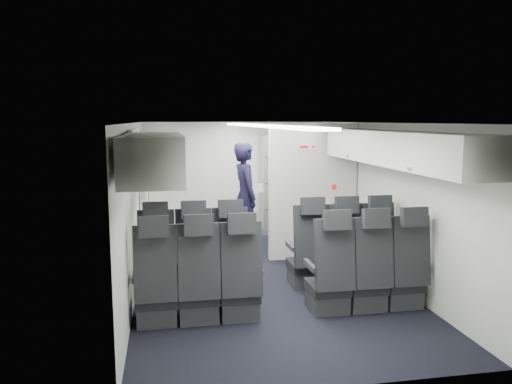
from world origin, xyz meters
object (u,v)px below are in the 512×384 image
object	(u,v)px
seat_row_front	(269,259)
seat_row_mid	(286,281)
flight_attendant	(245,196)
boarding_door	(144,196)
carry_on_bag	(159,149)
galley_unit	(282,184)

from	to	relation	value
seat_row_front	seat_row_mid	size ratio (longest dim) A/B	1.00
seat_row_mid	flight_attendant	world-z (taller)	flight_attendant
boarding_door	carry_on_bag	size ratio (longest dim) A/B	4.28
boarding_door	carry_on_bag	bearing A→B (deg)	-81.31
flight_attendant	carry_on_bag	bearing A→B (deg)	134.76
seat_row_front	galley_unit	xyz separation A→B (m)	(0.95, 3.25, 0.55)
seat_row_front	seat_row_mid	distance (m)	0.90
flight_attendant	carry_on_bag	xyz separation A→B (m)	(-1.39, -1.74, 0.91)
seat_row_front	flight_attendant	bearing A→B (deg)	89.36
galley_unit	flight_attendant	world-z (taller)	galley_unit
seat_row_mid	galley_unit	world-z (taller)	galley_unit
seat_row_front	seat_row_mid	bearing A→B (deg)	-90.00
carry_on_bag	boarding_door	bearing A→B (deg)	115.25
galley_unit	carry_on_bag	distance (m)	3.85
boarding_door	galley_unit	bearing A→B (deg)	24.28
boarding_door	flight_attendant	distance (m)	1.66
seat_row_mid	boarding_door	distance (m)	3.45
seat_row_front	carry_on_bag	xyz separation A→B (m)	(-1.37, 0.31, 1.42)
seat_row_front	galley_unit	world-z (taller)	galley_unit
seat_row_front	carry_on_bag	bearing A→B (deg)	167.42
seat_row_mid	seat_row_front	bearing A→B (deg)	90.00
galley_unit	seat_row_front	bearing A→B (deg)	-106.28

